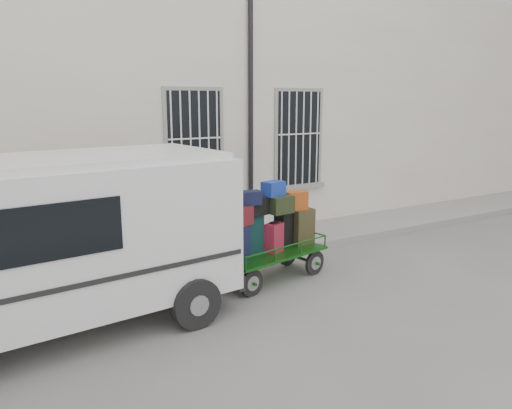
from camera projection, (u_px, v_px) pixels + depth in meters
The scene contains 5 objects.
ground at pixel (287, 284), 8.74m from camera, with size 80.00×80.00×0.00m, color slate.
building at pixel (168, 106), 12.75m from camera, with size 24.00×5.15×6.00m.
sidewalk at pixel (229, 248), 10.58m from camera, with size 24.00×1.70×0.15m, color gray.
luggage_cart at pixel (270, 231), 8.79m from camera, with size 2.41×1.29×1.77m.
van at pixel (55, 235), 6.69m from camera, with size 5.02×2.57×2.44m.
Camera 1 is at (-4.66, -6.84, 3.19)m, focal length 35.00 mm.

